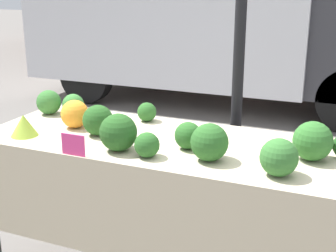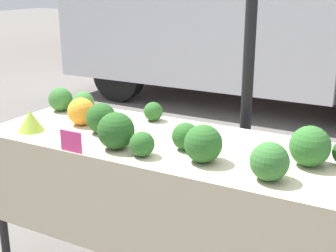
{
  "view_description": "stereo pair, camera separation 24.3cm",
  "coord_description": "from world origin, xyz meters",
  "views": [
    {
      "loc": [
        0.9,
        -2.14,
        1.7
      ],
      "look_at": [
        0.0,
        0.0,
        0.97
      ],
      "focal_mm": 50.0,
      "sensor_mm": 36.0,
      "label": 1
    },
    {
      "loc": [
        1.12,
        -2.03,
        1.7
      ],
      "look_at": [
        0.0,
        0.0,
        0.97
      ],
      "focal_mm": 50.0,
      "sensor_mm": 36.0,
      "label": 2
    }
  ],
  "objects": [
    {
      "name": "parked_truck",
      "position": [
        -1.17,
        4.32,
        1.42
      ],
      "size": [
        5.15,
        2.14,
        2.65
      ],
      "color": "silver",
      "rests_on": "ground_plane"
    },
    {
      "name": "orange_cauliflower",
      "position": [
        -0.58,
        0.01,
        0.97
      ],
      "size": [
        0.16,
        0.16,
        0.16
      ],
      "color": "orange",
      "rests_on": "market_table"
    },
    {
      "name": "market_table",
      "position": [
        0.0,
        -0.07,
        0.77
      ],
      "size": [
        2.02,
        0.77,
        0.89
      ],
      "color": "beige",
      "rests_on": "ground_plane"
    },
    {
      "name": "tent_pole",
      "position": [
        0.19,
        0.66,
        1.12
      ],
      "size": [
        0.07,
        0.07,
        2.24
      ],
      "color": "black",
      "rests_on": "ground_plane"
    },
    {
      "name": "broccoli_head_9",
      "position": [
        -0.88,
        0.18,
        0.96
      ],
      "size": [
        0.15,
        0.15,
        0.15
      ],
      "color": "#336B2D",
      "rests_on": "market_table"
    },
    {
      "name": "broccoli_head_7",
      "position": [
        0.0,
        -0.26,
        0.95
      ],
      "size": [
        0.12,
        0.12,
        0.12
      ],
      "color": "#285B23",
      "rests_on": "market_table"
    },
    {
      "name": "broccoli_head_6",
      "position": [
        -0.25,
        0.27,
        0.94
      ],
      "size": [
        0.11,
        0.11,
        0.11
      ],
      "color": "#285B23",
      "rests_on": "market_table"
    },
    {
      "name": "broccoli_head_10",
      "position": [
        -0.38,
        -0.06,
        0.97
      ],
      "size": [
        0.17,
        0.17,
        0.17
      ],
      "color": "#23511E",
      "rests_on": "market_table"
    },
    {
      "name": "broccoli_head_8",
      "position": [
        0.14,
        -0.07,
        0.96
      ],
      "size": [
        0.14,
        0.14,
        0.14
      ],
      "color": "#285B23",
      "rests_on": "market_table"
    },
    {
      "name": "broccoli_head_2",
      "position": [
        -0.73,
        0.21,
        0.96
      ],
      "size": [
        0.14,
        0.14,
        0.14
      ],
      "color": "#387533",
      "rests_on": "market_table"
    },
    {
      "name": "broccoli_head_4",
      "position": [
        0.73,
        0.01,
        0.98
      ],
      "size": [
        0.19,
        0.19,
        0.19
      ],
      "color": "#2D6628",
      "rests_on": "market_table"
    },
    {
      "name": "romanesco_head",
      "position": [
        -0.75,
        -0.23,
        0.95
      ],
      "size": [
        0.15,
        0.15,
        0.12
      ],
      "color": "#93B238",
      "rests_on": "market_table"
    },
    {
      "name": "broccoli_head_3",
      "position": [
        0.29,
        -0.18,
        0.98
      ],
      "size": [
        0.18,
        0.18,
        0.18
      ],
      "color": "#285B23",
      "rests_on": "market_table"
    },
    {
      "name": "price_sign",
      "position": [
        -0.34,
        -0.37,
        0.94
      ],
      "size": [
        0.13,
        0.01,
        0.11
      ],
      "color": "#E53D84",
      "rests_on": "market_table"
    },
    {
      "name": "broccoli_head_5",
      "position": [
        0.61,
        -0.24,
        0.97
      ],
      "size": [
        0.17,
        0.17,
        0.17
      ],
      "color": "#336B2D",
      "rests_on": "market_table"
    },
    {
      "name": "broccoli_head_1",
      "position": [
        -0.17,
        -0.23,
        0.98
      ],
      "size": [
        0.19,
        0.19,
        0.19
      ],
      "color": "#23511E",
      "rests_on": "market_table"
    }
  ]
}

